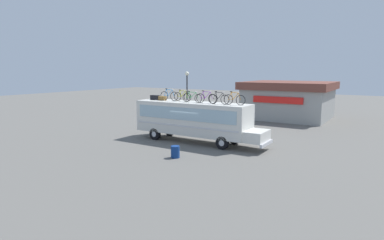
{
  "coord_description": "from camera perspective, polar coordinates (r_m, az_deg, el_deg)",
  "views": [
    {
      "loc": [
        13.31,
        -21.05,
        5.57
      ],
      "look_at": [
        -0.0,
        0.0,
        1.72
      ],
      "focal_mm": 30.26,
      "sensor_mm": 36.0,
      "label": 1
    }
  ],
  "objects": [
    {
      "name": "trash_bin",
      "position": [
        20.86,
        -2.96,
        -5.62
      ],
      "size": [
        0.57,
        0.57,
        0.77
      ],
      "primitive_type": "cylinder",
      "color": "navy",
      "rests_on": "ground"
    },
    {
      "name": "rooftop_bicycle_4",
      "position": [
        24.29,
        2.53,
        3.9
      ],
      "size": [
        1.76,
        0.44,
        0.94
      ],
      "color": "black",
      "rests_on": "bus"
    },
    {
      "name": "luggage_bag_2",
      "position": [
        26.79,
        -5.23,
        3.85
      ],
      "size": [
        0.57,
        0.4,
        0.34
      ],
      "primitive_type": "cube",
      "color": "olive",
      "rests_on": "bus"
    },
    {
      "name": "bus",
      "position": [
        25.07,
        0.41,
        0.2
      ],
      "size": [
        10.81,
        2.38,
        3.11
      ],
      "color": "silver",
      "rests_on": "ground"
    },
    {
      "name": "rooftop_bicycle_6",
      "position": [
        23.25,
        7.47,
        3.63
      ],
      "size": [
        1.69,
        0.44,
        0.96
      ],
      "color": "black",
      "rests_on": "bus"
    },
    {
      "name": "rooftop_bicycle_3",
      "position": [
        24.96,
        0.01,
        3.98
      ],
      "size": [
        1.75,
        0.44,
        0.86
      ],
      "color": "black",
      "rests_on": "bus"
    },
    {
      "name": "rooftop_bicycle_2",
      "position": [
        25.91,
        -1.69,
        4.19
      ],
      "size": [
        1.65,
        0.44,
        0.92
      ],
      "color": "black",
      "rests_on": "bus"
    },
    {
      "name": "street_lamp",
      "position": [
        31.13,
        -0.88,
        4.96
      ],
      "size": [
        0.38,
        0.38,
        5.43
      ],
      "color": "#38383D",
      "rests_on": "ground"
    },
    {
      "name": "luggage_bag_1",
      "position": [
        27.27,
        -6.56,
        3.97
      ],
      "size": [
        0.74,
        0.37,
        0.38
      ],
      "primitive_type": "cube",
      "color": "black",
      "rests_on": "bus"
    },
    {
      "name": "rooftop_bicycle_1",
      "position": [
        26.33,
        -4.06,
        4.3
      ],
      "size": [
        1.74,
        0.44,
        0.98
      ],
      "color": "black",
      "rests_on": "bus"
    },
    {
      "name": "roadside_building",
      "position": [
        39.47,
        16.64,
        3.48
      ],
      "size": [
        9.61,
        8.8,
        4.24
      ],
      "color": "#9E9E99",
      "rests_on": "ground"
    },
    {
      "name": "ground_plane",
      "position": [
        25.52,
        0.01,
        -3.82
      ],
      "size": [
        120.0,
        120.0,
        0.0
      ],
      "primitive_type": "plane",
      "color": "#605E59"
    },
    {
      "name": "rooftop_bicycle_5",
      "position": [
        23.68,
        4.77,
        3.75
      ],
      "size": [
        1.67,
        0.44,
        0.94
      ],
      "color": "black",
      "rests_on": "bus"
    }
  ]
}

